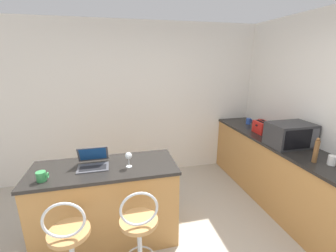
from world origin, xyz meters
TOP-DOWN VIEW (x-y plane):
  - wall_back at (0.00, 2.47)m, footprint 12.00×0.06m
  - breakfast_bar at (-0.56, 0.91)m, footprint 1.51×0.62m
  - counter_right at (1.78, 0.97)m, footprint 0.59×2.97m
  - bar_stool_near at (-0.85, 0.34)m, footprint 0.40×0.40m
  - bar_stool_far at (-0.27, 0.34)m, footprint 0.40×0.40m
  - laptop at (-0.67, 0.95)m, footprint 0.31×0.27m
  - microwave at (1.76, 0.96)m, footprint 0.54×0.38m
  - toaster at (1.75, 1.51)m, footprint 0.20×0.24m
  - pepper_mill at (1.67, 0.48)m, footprint 0.05×0.05m
  - mug_white at (1.80, 0.38)m, footprint 0.10×0.08m
  - mug_blue at (1.85, 2.02)m, footprint 0.10×0.08m
  - mug_red at (2.00, 1.90)m, footprint 0.10×0.08m
  - wine_glass_short at (-0.31, 0.85)m, footprint 0.07×0.07m
  - mug_green at (-1.11, 0.75)m, footprint 0.11×0.09m

SIDE VIEW (x-z plane):
  - bar_stool_near at x=-0.85m, z-range -0.04..0.95m
  - bar_stool_far at x=-0.27m, z-range -0.04..0.95m
  - counter_right at x=1.78m, z-range 0.00..0.92m
  - breakfast_bar at x=-0.56m, z-range 0.00..0.92m
  - mug_green at x=-1.11m, z-range 0.92..1.01m
  - mug_blue at x=1.85m, z-range 0.92..1.02m
  - mug_red at x=2.00m, z-range 0.92..1.02m
  - laptop at x=-0.67m, z-range 0.87..1.07m
  - mug_white at x=1.80m, z-range 0.92..1.03m
  - toaster at x=1.75m, z-range 0.92..1.11m
  - wine_glass_short at x=-0.31m, z-range 0.96..1.12m
  - pepper_mill at x=1.67m, z-range 0.92..1.20m
  - microwave at x=1.76m, z-range 0.92..1.22m
  - wall_back at x=0.00m, z-range 0.00..2.60m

